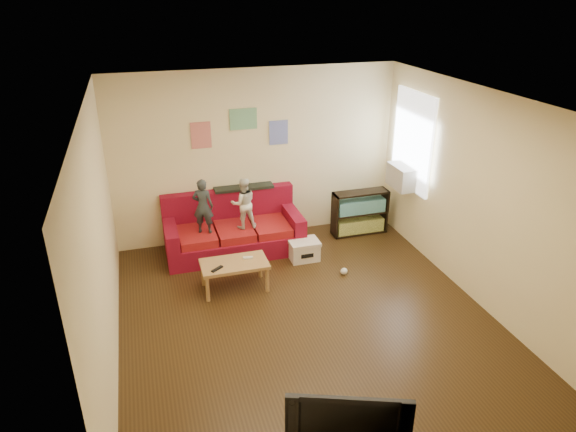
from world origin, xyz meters
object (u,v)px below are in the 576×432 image
object	(u,v)px
child_b	(243,203)
file_box	(304,250)
television	(348,416)
coffee_table	(234,266)
sofa	(233,231)
bookshelf	(360,215)
child_a	(203,206)

from	to	relation	value
child_b	file_box	size ratio (longest dim) A/B	1.76
child_b	television	world-z (taller)	child_b
coffee_table	sofa	bearing A→B (deg)	79.94
bookshelf	television	bearing A→B (deg)	-115.27
child_b	coffee_table	xyz separation A→B (m)	(-0.35, -0.97, -0.48)
television	child_b	bearing A→B (deg)	109.97
sofa	file_box	distance (m)	1.15
sofa	television	xyz separation A→B (m)	(0.09, -4.32, 0.38)
coffee_table	file_box	size ratio (longest dim) A/B	2.01
child_b	television	distance (m)	4.15
coffee_table	child_b	bearing A→B (deg)	70.15
child_a	bookshelf	world-z (taller)	child_a
bookshelf	file_box	distance (m)	1.32
child_b	bookshelf	xyz separation A→B (m)	(1.97, 0.14, -0.50)
child_a	coffee_table	world-z (taller)	child_a
child_b	television	bearing A→B (deg)	89.43
child_a	child_b	bearing A→B (deg)	-158.77
bookshelf	child_a	bearing A→B (deg)	-176.82
child_a	bookshelf	distance (m)	2.63
child_b	bookshelf	distance (m)	2.04
sofa	child_b	bearing A→B (deg)	-49.13
child_a	television	bearing A→B (deg)	118.71
child_a	bookshelf	xyz separation A→B (m)	(2.57, 0.14, -0.53)
sofa	bookshelf	size ratio (longest dim) A/B	2.26
coffee_table	bookshelf	xyz separation A→B (m)	(2.32, 1.11, -0.02)
coffee_table	file_box	bearing A→B (deg)	23.82
sofa	coffee_table	size ratio (longest dim) A/B	2.32
bookshelf	television	size ratio (longest dim) A/B	0.94
child_a	child_b	size ratio (longest dim) A/B	1.07
sofa	child_a	world-z (taller)	child_a
sofa	coffee_table	xyz separation A→B (m)	(-0.20, -1.14, 0.04)
coffee_table	bookshelf	world-z (taller)	bookshelf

